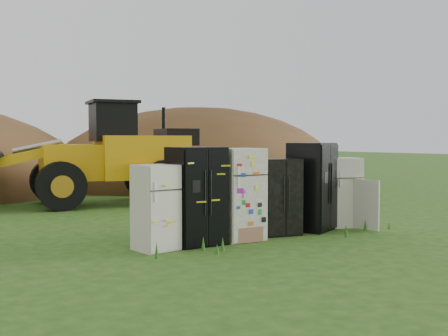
% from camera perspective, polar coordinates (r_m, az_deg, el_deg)
% --- Properties ---
extents(ground, '(120.00, 120.00, 0.00)m').
position_cam_1_polar(ground, '(11.92, 3.83, -6.96)').
color(ground, '#274913').
rests_on(ground, ground).
extents(fridge_leftmost, '(0.76, 0.74, 1.58)m').
position_cam_1_polar(fridge_leftmost, '(10.45, -6.96, -4.01)').
color(fridge_leftmost, beige).
rests_on(fridge_leftmost, ground).
extents(fridge_black_side, '(1.00, 0.80, 1.90)m').
position_cam_1_polar(fridge_black_side, '(10.91, -2.83, -2.86)').
color(fridge_black_side, black).
rests_on(fridge_black_side, ground).
extents(fridge_sticker, '(0.89, 0.83, 1.87)m').
position_cam_1_polar(fridge_sticker, '(11.41, 1.63, -2.67)').
color(fridge_sticker, white).
rests_on(fridge_sticker, ground).
extents(fridge_dark_mid, '(0.97, 0.86, 1.63)m').
position_cam_1_polar(fridge_dark_mid, '(12.10, 5.56, -2.92)').
color(fridge_dark_mid, black).
rests_on(fridge_dark_mid, ground).
extents(fridge_black_right, '(1.23, 1.14, 1.97)m').
position_cam_1_polar(fridge_black_right, '(12.77, 8.89, -1.88)').
color(fridge_black_right, black).
rests_on(fridge_black_right, ground).
extents(fridge_open_door, '(0.90, 0.86, 1.62)m').
position_cam_1_polar(fridge_open_door, '(13.48, 11.93, -2.40)').
color(fridge_open_door, beige).
rests_on(fridge_open_door, ground).
extents(wheel_loader, '(7.11, 3.98, 3.25)m').
position_cam_1_polar(wheel_loader, '(17.86, -13.78, 1.51)').
color(wheel_loader, orange).
rests_on(wheel_loader, ground).
extents(dirt_mound_right, '(14.69, 10.77, 7.03)m').
position_cam_1_polar(dirt_mound_right, '(26.12, -2.25, -1.53)').
color(dirt_mound_right, '#422A15').
rests_on(dirt_mound_right, ground).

